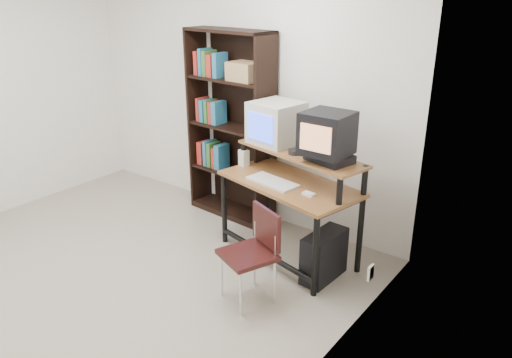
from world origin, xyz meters
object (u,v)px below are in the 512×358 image
Objects in this scene: bookshelf at (232,125)px; computer_desk at (291,186)px; pc_tower at (324,256)px; school_chair at (255,246)px; crt_tv at (327,133)px; crt_monitor at (276,123)px.

computer_desk is at bearing -18.56° from bookshelf.
pc_tower is 0.70m from school_chair.
crt_tv reaches higher than computer_desk.
bookshelf is at bearing 163.57° from crt_tv.
computer_desk is 0.70× the size of bookshelf.
pc_tower is at bearing -5.83° from computer_desk.
pc_tower is at bearing -52.70° from crt_tv.
computer_desk reaches higher than school_chair.
school_chair is 0.39× the size of bookshelf.
crt_monitor reaches higher than computer_desk.
pc_tower is at bearing -16.56° from crt_monitor.
crt_tv reaches higher than school_chair.
pc_tower is (0.44, -0.15, -0.48)m from computer_desk.
school_chair is (0.46, -0.93, -0.71)m from crt_monitor.
school_chair is 1.71m from bookshelf.
crt_monitor is 1.25m from school_chair.
pc_tower is (0.75, -0.35, -0.96)m from crt_monitor.
crt_tv reaches higher than pc_tower.
crt_tv is at bearing -8.23° from crt_monitor.
crt_monitor is at bearing 163.72° from crt_tv.
computer_desk is 2.91× the size of crt_monitor.
crt_tv is (0.63, -0.19, 0.06)m from crt_monitor.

